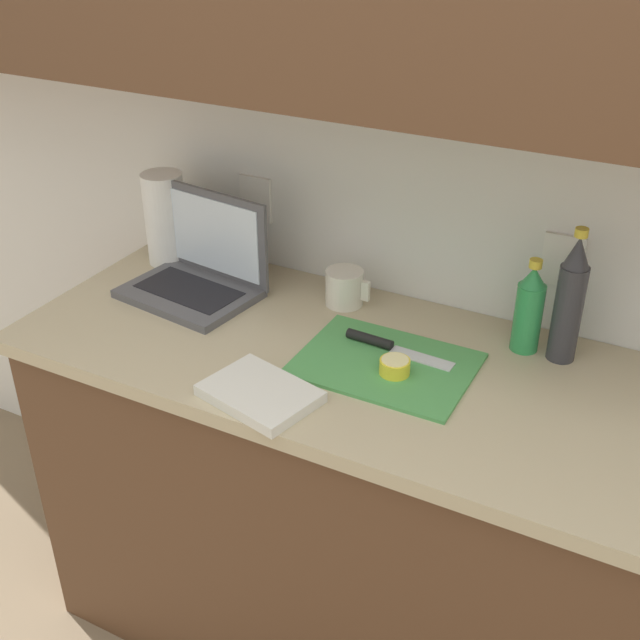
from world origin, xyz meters
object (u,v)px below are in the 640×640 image
bottle_oil_tall (529,310)px  paper_towel_roll (165,219)px  laptop (200,270)px  lemon_half_cut (395,366)px  cutting_board (386,364)px  knife (381,343)px  measuring_cup (345,288)px  bottle_green_soda (570,301)px

bottle_oil_tall → paper_towel_roll: (-0.97, -0.00, 0.02)m
laptop → lemon_half_cut: bearing=-5.1°
laptop → cutting_board: bearing=-2.8°
knife → lemon_half_cut: (0.07, -0.08, 0.01)m
lemon_half_cut → bottle_oil_tall: bottle_oil_tall is taller
cutting_board → paper_towel_roll: 0.76m
measuring_cup → lemon_half_cut: bearing=-45.4°
knife → paper_towel_roll: size_ratio=1.03×
laptop → bottle_green_soda: bottle_green_soda is taller
bottle_green_soda → measuring_cup: size_ratio=2.72×
bottle_green_soda → measuring_cup: bearing=179.9°
cutting_board → measuring_cup: bearing=134.1°
bottle_oil_tall → cutting_board: bearing=-139.9°
measuring_cup → bottle_oil_tall: bearing=-0.1°
bottle_oil_tall → laptop: bearing=-172.5°
laptop → bottle_green_soda: (0.87, 0.10, 0.08)m
cutting_board → lemon_half_cut: (0.03, -0.03, 0.02)m
bottle_green_soda → bottle_oil_tall: (-0.08, 0.00, -0.04)m
knife → bottle_green_soda: 0.41m
laptop → bottle_green_soda: 0.88m
laptop → cutting_board: (0.55, -0.10, -0.05)m
laptop → bottle_oil_tall: size_ratio=1.59×
bottle_oil_tall → paper_towel_roll: paper_towel_roll is taller
measuring_cup → paper_towel_roll: paper_towel_roll is taller
laptop → knife: laptop is taller
lemon_half_cut → bottle_green_soda: (0.29, 0.24, 0.12)m
knife → lemon_half_cut: lemon_half_cut is taller
lemon_half_cut → bottle_oil_tall: (0.21, 0.24, 0.07)m
cutting_board → bottle_green_soda: bearing=32.3°
laptop → knife: 0.52m
cutting_board → knife: knife is taller
knife → bottle_oil_tall: 0.33m
laptop → measuring_cup: laptop is taller
bottle_green_soda → bottle_oil_tall: bottle_green_soda is taller
knife → measuring_cup: 0.23m
bottle_oil_tall → paper_towel_roll: bearing=-179.8°
lemon_half_cut → bottle_oil_tall: bearing=48.2°
lemon_half_cut → measuring_cup: measuring_cup is taller
knife → measuring_cup: bearing=140.0°
lemon_half_cut → paper_towel_roll: bearing=163.0°
bottle_oil_tall → knife: bearing=-151.2°
knife → bottle_oil_tall: (0.28, 0.15, 0.08)m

